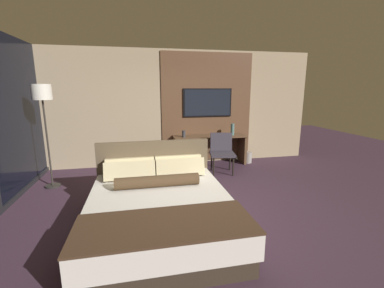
# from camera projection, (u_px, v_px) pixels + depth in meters

# --- Properties ---
(ground_plane) EXTENTS (16.00, 16.00, 0.00)m
(ground_plane) POSITION_uv_depth(u_px,v_px,m) (196.00, 207.00, 4.16)
(ground_plane) COLOR #3D2838
(wall_back_tv_panel) EXTENTS (7.20, 0.09, 2.80)m
(wall_back_tv_panel) POSITION_uv_depth(u_px,v_px,m) (177.00, 108.00, 6.37)
(wall_back_tv_panel) COLOR tan
(wall_back_tv_panel) RESTS_ON ground_plane
(bed) EXTENTS (1.86, 2.27, 1.02)m
(bed) POSITION_uv_depth(u_px,v_px,m) (160.00, 207.00, 3.48)
(bed) COLOR #33281E
(bed) RESTS_ON ground_plane
(desk) EXTENTS (1.80, 0.52, 0.74)m
(desk) POSITION_uv_depth(u_px,v_px,m) (209.00, 145.00, 6.44)
(desk) COLOR brown
(desk) RESTS_ON ground_plane
(tv) EXTENTS (1.24, 0.04, 0.70)m
(tv) POSITION_uv_depth(u_px,v_px,m) (208.00, 103.00, 6.42)
(tv) COLOR black
(desk_chair) EXTENTS (0.62, 0.62, 0.89)m
(desk_chair) POSITION_uv_depth(u_px,v_px,m) (222.00, 149.00, 5.82)
(desk_chair) COLOR #38333D
(desk_chair) RESTS_ON ground_plane
(floor_lamp) EXTENTS (0.34, 0.34, 1.96)m
(floor_lamp) POSITION_uv_depth(u_px,v_px,m) (43.00, 101.00, 4.68)
(floor_lamp) COLOR #282623
(floor_lamp) RESTS_ON ground_plane
(vase_tall) EXTENTS (0.09, 0.09, 0.29)m
(vase_tall) POSITION_uv_depth(u_px,v_px,m) (232.00, 129.00, 6.40)
(vase_tall) COLOR #4C706B
(vase_tall) RESTS_ON desk
(vase_short) EXTENTS (0.08, 0.08, 0.16)m
(vase_short) POSITION_uv_depth(u_px,v_px,m) (184.00, 134.00, 6.15)
(vase_short) COLOR #333338
(vase_short) RESTS_ON desk
(book) EXTENTS (0.25, 0.20, 0.03)m
(book) POSITION_uv_depth(u_px,v_px,m) (225.00, 135.00, 6.38)
(book) COLOR #332D28
(book) RESTS_ON desk
(waste_bin) EXTENTS (0.22, 0.22, 0.28)m
(waste_bin) POSITION_uv_depth(u_px,v_px,m) (247.00, 157.00, 6.63)
(waste_bin) COLOR gray
(waste_bin) RESTS_ON ground_plane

